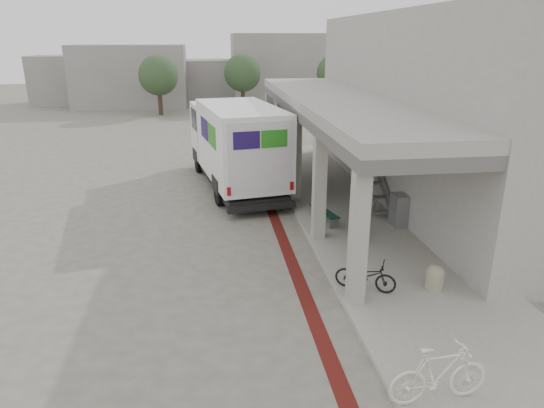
{
  "coord_description": "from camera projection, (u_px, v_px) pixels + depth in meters",
  "views": [
    {
      "loc": [
        -1.23,
        -13.4,
        6.08
      ],
      "look_at": [
        0.51,
        -0.46,
        1.6
      ],
      "focal_mm": 32.0,
      "sensor_mm": 36.0,
      "label": 1
    }
  ],
  "objects": [
    {
      "name": "fedex_truck",
      "position": [
        235.0,
        143.0,
        20.35
      ],
      "size": [
        3.87,
        8.66,
        3.57
      ],
      "rotation": [
        0.0,
        0.0,
        0.17
      ],
      "color": "black",
      "rests_on": "ground"
    },
    {
      "name": "tree_right",
      "position": [
        335.0,
        73.0,
        42.09
      ],
      "size": [
        3.2,
        3.2,
        4.8
      ],
      "color": "#38281C",
      "rests_on": "ground"
    },
    {
      "name": "bike_lane_stripe",
      "position": [
        277.0,
        224.0,
        16.69
      ],
      "size": [
        0.35,
        40.0,
        0.01
      ],
      "primitive_type": "cube",
      "color": "#4E130F",
      "rests_on": "ground"
    },
    {
      "name": "bench",
      "position": [
        324.0,
        214.0,
        16.55
      ],
      "size": [
        0.75,
        1.67,
        0.38
      ],
      "rotation": [
        0.0,
        0.0,
        0.25
      ],
      "color": "slate",
      "rests_on": "sidewalk"
    },
    {
      "name": "bicycle_black",
      "position": [
        366.0,
        275.0,
        11.99
      ],
      "size": [
        1.59,
        1.17,
        0.8
      ],
      "primitive_type": "imported",
      "rotation": [
        0.0,
        0.0,
        1.09
      ],
      "color": "black",
      "rests_on": "sidewalk"
    },
    {
      "name": "sidewalk",
      "position": [
        380.0,
        241.0,
        15.17
      ],
      "size": [
        4.4,
        28.0,
        0.12
      ],
      "primitive_type": "cube",
      "color": "gray",
      "rests_on": "ground"
    },
    {
      "name": "ground",
      "position": [
        253.0,
        250.0,
        14.69
      ],
      "size": [
        120.0,
        120.0,
        0.0
      ],
      "primitive_type": "plane",
      "color": "#615B53",
      "rests_on": "ground"
    },
    {
      "name": "bollard_near",
      "position": [
        435.0,
        277.0,
        12.02
      ],
      "size": [
        0.45,
        0.45,
        0.67
      ],
      "color": "gray",
      "rests_on": "sidewalk"
    },
    {
      "name": "tree_left",
      "position": [
        158.0,
        76.0,
        39.27
      ],
      "size": [
        3.2,
        3.2,
        4.8
      ],
      "color": "#38281C",
      "rests_on": "ground"
    },
    {
      "name": "transit_building",
      "position": [
        417.0,
        111.0,
        18.66
      ],
      "size": [
        7.6,
        17.0,
        7.0
      ],
      "color": "gray",
      "rests_on": "ground"
    },
    {
      "name": "bicycle_cream",
      "position": [
        439.0,
        374.0,
        8.23
      ],
      "size": [
        1.86,
        0.64,
        1.1
      ],
      "primitive_type": "imported",
      "rotation": [
        0.0,
        0.0,
        1.64
      ],
      "color": "silver",
      "rests_on": "sidewalk"
    },
    {
      "name": "distant_backdrop",
      "position": [
        188.0,
        75.0,
        47.09
      ],
      "size": [
        28.0,
        10.0,
        6.5
      ],
      "color": "gray",
      "rests_on": "ground"
    },
    {
      "name": "tree_mid",
      "position": [
        242.0,
        73.0,
        42.03
      ],
      "size": [
        3.2,
        3.2,
        4.8
      ],
      "color": "#38281C",
      "rests_on": "ground"
    },
    {
      "name": "utility_cabinet",
      "position": [
        400.0,
        210.0,
        16.1
      ],
      "size": [
        0.5,
        0.66,
        1.08
      ],
      "primitive_type": "cube",
      "rotation": [
        0.0,
        0.0,
        0.02
      ],
      "color": "gray",
      "rests_on": "sidewalk"
    },
    {
      "name": "bollard_far",
      "position": [
        357.0,
        230.0,
        15.07
      ],
      "size": [
        0.39,
        0.39,
        0.58
      ],
      "color": "gray",
      "rests_on": "sidewalk"
    }
  ]
}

